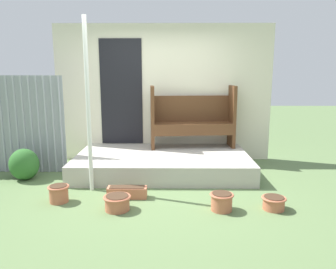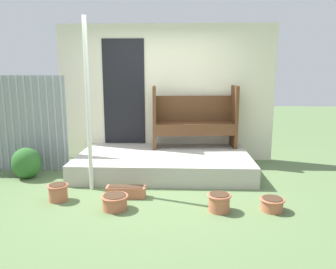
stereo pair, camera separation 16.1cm
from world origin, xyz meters
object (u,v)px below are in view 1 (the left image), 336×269
flower_pot_right (222,201)px  shrub_by_fence (24,164)px  flower_pot_left (59,193)px  planter_box_rect (127,192)px  bench (192,117)px  flower_pot_far_right (274,202)px  support_post (88,106)px  flower_pot_middle (117,202)px

flower_pot_right → shrub_by_fence: shrub_by_fence is taller
flower_pot_left → planter_box_rect: bearing=10.2°
bench → flower_pot_left: bearing=-139.5°
flower_pot_far_right → planter_box_rect: (-1.91, 0.37, -0.01)m
support_post → planter_box_rect: 1.32m
flower_pot_far_right → shrub_by_fence: size_ratio=0.61×
flower_pot_left → shrub_by_fence: 1.27m
bench → flower_pot_far_right: (0.91, -2.14, -0.79)m
flower_pot_right → shrub_by_fence: (-3.00, 1.17, 0.13)m
planter_box_rect → flower_pot_middle: bearing=-99.8°
flower_pot_middle → flower_pot_right: 1.31m
planter_box_rect → flower_pot_right: bearing=-18.1°
bench → planter_box_rect: (-1.00, -1.77, -0.80)m
flower_pot_far_right → flower_pot_middle: bearing=-178.9°
flower_pot_right → flower_pot_far_right: bearing=3.2°
support_post → planter_box_rect: support_post is taller
shrub_by_fence → flower_pot_left: bearing=-46.9°
bench → shrub_by_fence: (-2.76, -1.00, -0.63)m
bench → flower_pot_left: 2.81m
bench → flower_pot_middle: size_ratio=4.50×
flower_pot_right → planter_box_rect: 1.31m
support_post → flower_pot_middle: 1.42m
flower_pot_far_right → flower_pot_left: bearing=175.7°
flower_pot_left → flower_pot_middle: size_ratio=0.81×
support_post → flower_pot_right: 2.24m
flower_pot_left → flower_pot_far_right: (2.80, -0.21, -0.03)m
bench → flower_pot_far_right: size_ratio=5.10×
bench → planter_box_rect: size_ratio=2.90×
support_post → flower_pot_far_right: (2.47, -0.68, -1.14)m
flower_pot_middle → flower_pot_right: bearing=0.1°
flower_pot_left → flower_pot_far_right: flower_pot_left is taller
flower_pot_left → flower_pot_middle: bearing=-16.8°
support_post → flower_pot_middle: support_post is taller
support_post → flower_pot_left: bearing=-125.2°
support_post → flower_pot_right: support_post is taller
support_post → planter_box_rect: (0.56, -0.31, -1.16)m
flower_pot_left → flower_pot_far_right: bearing=-4.3°
shrub_by_fence → flower_pot_far_right: bearing=-17.2°
bench → shrub_by_fence: bearing=-165.1°
support_post → flower_pot_right: (1.81, -0.71, -1.11)m
flower_pot_left → support_post: bearing=54.8°
flower_pot_left → flower_pot_middle: (0.82, -0.25, -0.02)m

